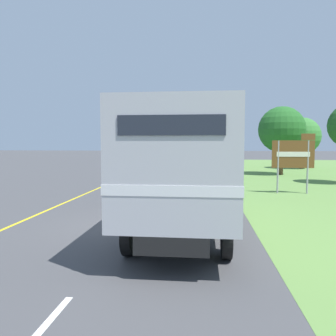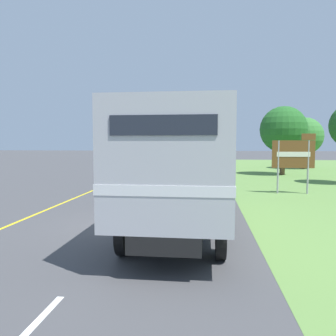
{
  "view_description": "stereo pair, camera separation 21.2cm",
  "coord_description": "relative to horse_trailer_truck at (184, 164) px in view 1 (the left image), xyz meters",
  "views": [
    {
      "loc": [
        2.18,
        -10.01,
        2.56
      ],
      "look_at": [
        0.3,
        7.73,
        1.2
      ],
      "focal_mm": 35.0,
      "sensor_mm": 36.0,
      "label": 1
    },
    {
      "loc": [
        2.39,
        -9.99,
        2.56
      ],
      "look_at": [
        0.3,
        7.73,
        1.2
      ],
      "focal_mm": 35.0,
      "sensor_mm": 36.0,
      "label": 2
    }
  ],
  "objects": [
    {
      "name": "centre_dash_mid_a",
      "position": [
        -1.62,
        7.21,
        -1.95
      ],
      "size": [
        0.12,
        2.6,
        0.01
      ],
      "primitive_type": "cube",
      "color": "white",
      "rests_on": "ground"
    },
    {
      "name": "horse_trailer_truck",
      "position": [
        0.0,
        0.0,
        0.0
      ],
      "size": [
        2.56,
        8.57,
        3.46
      ],
      "color": "black",
      "rests_on": "ground"
    },
    {
      "name": "centre_dash_far",
      "position": [
        -1.62,
        20.41,
        -1.95
      ],
      "size": [
        0.12,
        2.6,
        0.01
      ],
      "primitive_type": "cube",
      "color": "white",
      "rests_on": "ground"
    },
    {
      "name": "roadside_tree_mid",
      "position": [
        6.87,
        17.59,
        1.69
      ],
      "size": [
        3.7,
        3.7,
        5.51
      ],
      "color": "brown",
      "rests_on": "ground"
    },
    {
      "name": "ground_plane",
      "position": [
        -1.62,
        0.27,
        -1.95
      ],
      "size": [
        200.0,
        200.0,
        0.0
      ],
      "primitive_type": "plane",
      "color": "#444447"
    },
    {
      "name": "centre_dash_farthest",
      "position": [
        -1.62,
        27.01,
        -1.95
      ],
      "size": [
        0.12,
        2.6,
        0.01
      ],
      "primitive_type": "cube",
      "color": "white",
      "rests_on": "ground"
    },
    {
      "name": "edge_line_yellow",
      "position": [
        -5.32,
        13.63,
        -1.95
      ],
      "size": [
        0.12,
        56.73,
        0.01
      ],
      "primitive_type": "cube",
      "color": "yellow",
      "rests_on": "ground"
    },
    {
      "name": "centre_dash_mid_b",
      "position": [
        -1.62,
        13.81,
        -1.95
      ],
      "size": [
        0.12,
        2.6,
        0.01
      ],
      "primitive_type": "cube",
      "color": "white",
      "rests_on": "ground"
    },
    {
      "name": "centre_dash_near",
      "position": [
        -1.62,
        0.61,
        -1.95
      ],
      "size": [
        0.12,
        2.6,
        0.01
      ],
      "primitive_type": "cube",
      "color": "white",
      "rests_on": "ground"
    },
    {
      "name": "roadside_tree_far",
      "position": [
        10.42,
        24.39,
        1.31
      ],
      "size": [
        3.69,
        3.69,
        5.11
      ],
      "color": "brown",
      "rests_on": "ground"
    },
    {
      "name": "lead_car_white_ahead",
      "position": [
        0.18,
        31.95,
        -0.91
      ],
      "size": [
        1.8,
        4.17,
        2.09
      ],
      "color": "black",
      "rests_on": "ground"
    },
    {
      "name": "highway_sign",
      "position": [
        5.14,
        7.35,
        -0.02
      ],
      "size": [
        2.08,
        0.09,
        3.03
      ],
      "color": "#9E9EA3",
      "rests_on": "ground"
    },
    {
      "name": "lead_car_white",
      "position": [
        -3.34,
        15.67,
        -1.04
      ],
      "size": [
        1.8,
        4.44,
        1.76
      ],
      "color": "black",
      "rests_on": "ground"
    }
  ]
}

